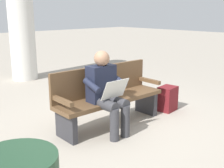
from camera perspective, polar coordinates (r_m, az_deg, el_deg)
ground_plane at (r=4.49m, az=-0.25°, el=-8.10°), size 40.00×40.00×0.00m
bench_near at (r=4.39m, az=-0.87°, el=-2.28°), size 1.81×0.53×0.90m
person_seated at (r=4.03m, az=-1.15°, el=-1.28°), size 0.58×0.58×1.18m
backpack at (r=5.15m, az=10.86°, el=-2.88°), size 0.36×0.33×0.43m
support_pillar at (r=7.60m, az=-17.82°, el=14.81°), size 0.63×0.63×3.73m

